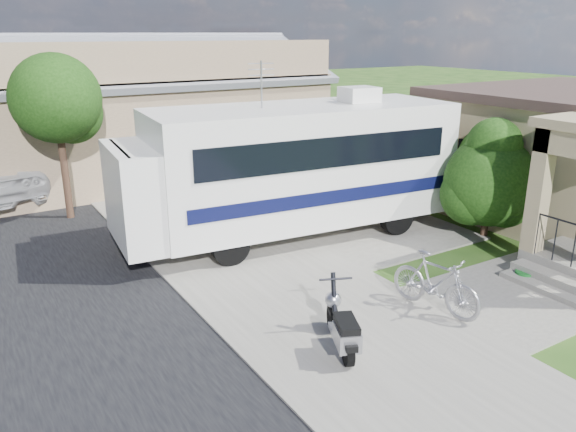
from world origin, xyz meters
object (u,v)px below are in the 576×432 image
shrub (490,177)px  garden_hose (524,277)px  motorhome (291,165)px  bicycle (435,286)px  scooter (342,327)px

shrub → garden_hose: 3.18m
motorhome → garden_hose: 6.00m
bicycle → garden_hose: size_ratio=4.70×
bicycle → garden_hose: bearing=-10.5°
motorhome → garden_hose: motorhome is taller
motorhome → shrub: (4.30, -2.64, -0.30)m
motorhome → scooter: motorhome is taller
scooter → bicycle: (2.31, 0.19, 0.08)m
scooter → bicycle: 2.32m
shrub → bicycle: 4.99m
motorhome → shrub: size_ratio=2.84×
scooter → garden_hose: scooter is taller
motorhome → bicycle: size_ratio=4.67×
garden_hose → scooter: bearing=-177.5°
scooter → motorhome: bearing=90.2°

